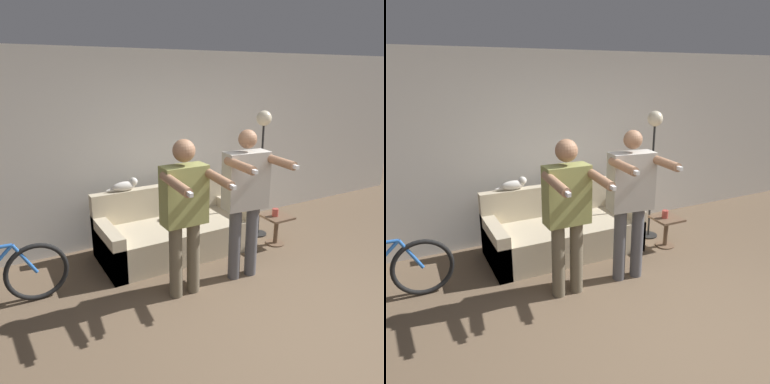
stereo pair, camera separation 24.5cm
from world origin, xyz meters
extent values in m
plane|color=brown|center=(0.00, 0.00, 0.00)|extent=(16.00, 16.00, 0.00)
cube|color=beige|center=(0.00, 2.85, 1.30)|extent=(10.00, 0.05, 2.60)
cube|color=beige|center=(-0.28, 2.15, 0.21)|extent=(1.99, 0.91, 0.42)
cube|color=beige|center=(-0.28, 2.53, 0.63)|extent=(1.99, 0.14, 0.42)
cube|color=beige|center=(-1.19, 2.15, 0.28)|extent=(0.16, 0.91, 0.56)
cube|color=beige|center=(0.64, 2.15, 0.28)|extent=(0.16, 0.91, 0.56)
cylinder|color=#6B604C|center=(-0.74, 1.23, 0.41)|extent=(0.14, 0.14, 0.82)
cylinder|color=#6B604C|center=(-0.54, 1.23, 0.41)|extent=(0.14, 0.14, 0.82)
cube|color=#8C8E4C|center=(-0.64, 1.23, 1.12)|extent=(0.47, 0.22, 0.61)
sphere|color=#9E7051|center=(-0.64, 1.23, 1.58)|extent=(0.23, 0.23, 0.23)
cylinder|color=#9E7051|center=(-0.86, 0.98, 1.34)|extent=(0.09, 0.51, 0.13)
cube|color=white|center=(-0.86, 0.73, 1.32)|extent=(0.04, 0.12, 0.04)
cylinder|color=#9E7051|center=(-0.42, 0.98, 1.34)|extent=(0.09, 0.51, 0.13)
cube|color=white|center=(-0.42, 0.73, 1.32)|extent=(0.04, 0.12, 0.04)
cylinder|color=#56565B|center=(0.02, 1.24, 0.43)|extent=(0.14, 0.14, 0.85)
cylinder|color=#56565B|center=(0.24, 1.22, 0.43)|extent=(0.14, 0.14, 0.85)
cube|color=#B7B2A8|center=(0.13, 1.23, 1.17)|extent=(0.51, 0.27, 0.64)
sphere|color=#9E7051|center=(0.13, 1.23, 1.63)|extent=(0.20, 0.20, 0.20)
cylinder|color=#9E7051|center=(-0.13, 1.00, 1.42)|extent=(0.14, 0.51, 0.09)
cube|color=white|center=(-0.16, 0.76, 1.42)|extent=(0.05, 0.12, 0.04)
cylinder|color=#9E7051|center=(0.34, 0.96, 1.42)|extent=(0.14, 0.51, 0.09)
cube|color=white|center=(0.31, 0.71, 1.42)|extent=(0.05, 0.12, 0.04)
ellipsoid|color=silver|center=(-0.82, 2.53, 0.90)|extent=(0.31, 0.12, 0.12)
sphere|color=silver|center=(-0.69, 2.53, 0.95)|extent=(0.11, 0.11, 0.11)
ellipsoid|color=silver|center=(-0.98, 2.55, 0.87)|extent=(0.17, 0.04, 0.04)
cone|color=silver|center=(-0.71, 2.52, 0.99)|extent=(0.03, 0.03, 0.03)
cone|color=silver|center=(-0.71, 2.55, 0.99)|extent=(0.03, 0.03, 0.03)
cylinder|color=black|center=(1.05, 2.08, 0.01)|extent=(0.26, 0.26, 0.02)
cylinder|color=black|center=(1.05, 2.08, 0.83)|extent=(0.03, 0.03, 1.65)
sphere|color=#F4E5C1|center=(1.05, 2.08, 1.71)|extent=(0.21, 0.21, 0.21)
cylinder|color=brown|center=(1.06, 1.70, 0.01)|extent=(0.26, 0.26, 0.02)
cylinder|color=brown|center=(1.06, 1.70, 0.20)|extent=(0.06, 0.06, 0.39)
cube|color=brown|center=(1.06, 1.70, 0.41)|extent=(0.37, 0.37, 0.03)
cylinder|color=#B7473D|center=(1.03, 1.70, 0.48)|extent=(0.09, 0.09, 0.11)
torus|color=black|center=(-2.03, 1.88, 0.32)|extent=(0.64, 0.05, 0.64)
cylinder|color=blue|center=(-2.13, 1.88, 0.50)|extent=(0.22, 0.04, 0.37)
camera|label=1|loc=(-2.32, -1.92, 2.29)|focal=35.00mm
camera|label=2|loc=(-2.10, -2.04, 2.29)|focal=35.00mm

